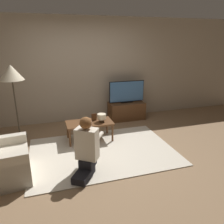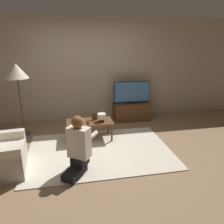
# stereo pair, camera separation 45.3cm
# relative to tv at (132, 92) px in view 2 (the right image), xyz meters

# --- Properties ---
(ground_plane) EXTENTS (10.00, 10.00, 0.00)m
(ground_plane) POSITION_rel_tv_xyz_m (-1.08, -1.59, -0.75)
(ground_plane) COLOR #896B4C
(wall_back) EXTENTS (10.00, 0.06, 2.60)m
(wall_back) POSITION_rel_tv_xyz_m (-1.08, 0.34, 0.55)
(wall_back) COLOR tan
(wall_back) RESTS_ON ground_plane
(rug) EXTENTS (2.70, 1.87, 0.02)m
(rug) POSITION_rel_tv_xyz_m (-1.08, -1.59, -0.74)
(rug) COLOR beige
(rug) RESTS_ON ground_plane
(tv_stand) EXTENTS (0.94, 0.46, 0.46)m
(tv_stand) POSITION_rel_tv_xyz_m (0.00, -0.00, -0.52)
(tv_stand) COLOR brown
(tv_stand) RESTS_ON ground_plane
(tv) EXTENTS (0.95, 0.08, 0.58)m
(tv) POSITION_rel_tv_xyz_m (0.00, 0.00, 0.00)
(tv) COLOR black
(tv) RESTS_ON tv_stand
(coffee_table) EXTENTS (0.96, 0.50, 0.41)m
(coffee_table) POSITION_rel_tv_xyz_m (-1.21, -1.01, -0.38)
(coffee_table) COLOR brown
(coffee_table) RESTS_ON ground_plane
(floor_lamp) EXTENTS (0.48, 0.48, 1.58)m
(floor_lamp) POSITION_rel_tv_xyz_m (-2.65, -0.45, 0.62)
(floor_lamp) COLOR #4C4233
(floor_lamp) RESTS_ON ground_plane
(person_kneeling) EXTENTS (0.64, 0.79, 0.95)m
(person_kneeling) POSITION_rel_tv_xyz_m (-1.49, -2.20, -0.27)
(person_kneeling) COLOR black
(person_kneeling) RESTS_ON rug
(picture_frame) EXTENTS (0.11, 0.01, 0.15)m
(picture_frame) POSITION_rel_tv_xyz_m (-1.09, -0.94, -0.26)
(picture_frame) COLOR brown
(picture_frame) RESTS_ON coffee_table
(table_lamp) EXTENTS (0.18, 0.18, 0.17)m
(table_lamp) POSITION_rel_tv_xyz_m (-0.96, -1.06, -0.24)
(table_lamp) COLOR #4C3823
(table_lamp) RESTS_ON coffee_table
(remote) EXTENTS (0.04, 0.15, 0.02)m
(remote) POSITION_rel_tv_xyz_m (-1.25, -1.12, -0.33)
(remote) COLOR black
(remote) RESTS_ON coffee_table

